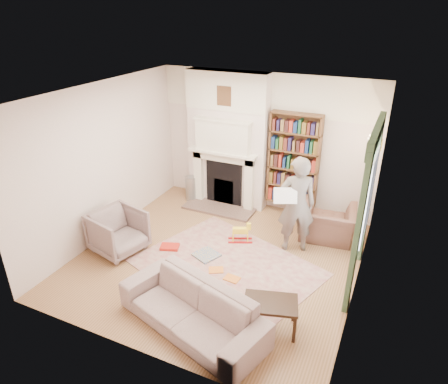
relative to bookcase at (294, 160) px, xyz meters
The scene contains 25 objects.
floor 2.51m from the bookcase, 107.05° to the right, with size 4.50×4.50×0.00m, color brown.
ceiling 2.75m from the bookcase, 107.05° to the right, with size 4.50×4.50×0.00m, color white.
wall_back 0.70m from the bookcase, 168.69° to the left, with size 4.50×4.50×0.00m, color silver.
wall_front 4.42m from the bookcase, 98.46° to the right, with size 4.50×4.50×0.00m, color silver.
wall_left 3.60m from the bookcase, 143.83° to the right, with size 4.50×4.50×0.00m, color silver.
wall_right 2.67m from the bookcase, 52.96° to the right, with size 4.50×4.50×0.00m, color silver.
fireplace 1.42m from the bookcase, behind, with size 1.70×0.58×2.80m.
bookcase is the anchor object (origin of this frame).
window 2.36m from the bookcase, 47.34° to the right, with size 0.02×0.90×1.30m, color silver.
curtain_left 2.87m from the bookcase, 57.36° to the right, with size 0.07×0.32×2.40m, color #334C30.
curtain_right 1.86m from the bookcase, 33.35° to the right, with size 0.07×0.32×2.40m, color #334C30.
pelmet 2.60m from the bookcase, 48.16° to the right, with size 0.09×1.70×0.24m, color #334C30.
wall_sconce 1.68m from the bookcase, 24.19° to the right, with size 0.20×0.24×0.24m, color gold, non-canonical shape.
rug 2.62m from the bookcase, 99.88° to the right, with size 2.77×2.13×0.01m, color #BBAD8D.
armchair_reading 1.41m from the bookcase, 37.71° to the right, with size 0.98×0.86×0.64m, color #442624.
armchair_left 3.60m from the bookcase, 131.50° to the right, with size 0.81×0.83×0.76m, color gray.
sofa 3.83m from the bookcase, 94.02° to the right, with size 2.12×0.83×0.62m, color #BEAA9C.
man_reading 1.39m from the bookcase, 71.18° to the right, with size 0.64×0.42×1.75m, color #63584F.
newspaper 1.52m from the bookcase, 79.02° to the right, with size 0.39×0.02×0.27m, color white.
coffee_table 3.51m from the bookcase, 78.25° to the right, with size 0.70×0.45×0.45m, color #2F2010, non-canonical shape.
paraffin_heater 2.37m from the bookcase, behind, with size 0.24×0.24×0.55m, color #93969A.
rocking_horse 1.85m from the bookcase, 108.69° to the right, with size 0.44×0.18×0.39m, color yellow, non-canonical shape.
board_game 2.59m from the bookcase, 111.57° to the right, with size 0.38×0.38×0.03m, color gold.
game_box_lid 2.94m from the bookcase, 125.00° to the right, with size 0.32×0.21×0.05m, color red.
comic_annuals 2.79m from the bookcase, 98.03° to the right, with size 0.60×0.33×0.02m.
Camera 1 is at (2.49, -5.15, 3.97)m, focal length 32.00 mm.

